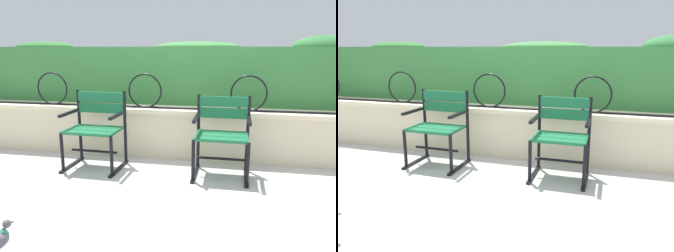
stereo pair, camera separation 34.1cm
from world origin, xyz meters
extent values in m
plane|color=#B7B5AF|center=(0.00, 0.00, 0.00)|extent=(60.00, 60.00, 0.00)
cube|color=beige|center=(0.00, 0.80, 0.28)|extent=(7.22, 0.35, 0.56)
cube|color=beige|center=(0.00, 0.80, 0.58)|extent=(7.22, 0.41, 0.05)
cylinder|color=black|center=(0.00, 0.73, 0.62)|extent=(6.68, 0.02, 0.02)
torus|color=black|center=(-1.64, 0.73, 0.82)|extent=(0.42, 0.02, 0.42)
torus|color=black|center=(-0.41, 0.73, 0.82)|extent=(0.42, 0.02, 0.42)
torus|color=black|center=(0.81, 0.73, 0.82)|extent=(0.42, 0.02, 0.42)
cube|color=#387A3D|center=(0.00, 1.24, 0.97)|extent=(7.08, 0.53, 0.73)
ellipsoid|color=#347434|center=(-2.01, 1.24, 1.34)|extent=(0.85, 0.47, 0.15)
ellipsoid|color=#3A783C|center=(0.15, 1.24, 1.34)|extent=(1.10, 0.47, 0.13)
ellipsoid|color=#337039|center=(1.72, 1.24, 1.34)|extent=(0.80, 0.47, 0.27)
cube|color=#19663D|center=(-0.87, 0.04, 0.44)|extent=(0.58, 0.14, 0.03)
cube|color=#19663D|center=(-0.86, 0.17, 0.44)|extent=(0.58, 0.14, 0.03)
cube|color=#19663D|center=(-0.86, 0.31, 0.44)|extent=(0.58, 0.14, 0.03)
cube|color=#19663D|center=(-0.86, 0.41, 0.78)|extent=(0.57, 0.05, 0.11)
cube|color=#19663D|center=(-0.86, 0.41, 0.65)|extent=(0.57, 0.05, 0.11)
cylinder|color=black|center=(-0.57, 0.40, 0.43)|extent=(0.04, 0.04, 0.85)
cylinder|color=black|center=(-0.58, -0.03, 0.22)|extent=(0.04, 0.04, 0.44)
cube|color=black|center=(-0.58, 0.16, 0.01)|extent=(0.06, 0.52, 0.02)
cube|color=black|center=(-0.58, 0.16, 0.62)|extent=(0.05, 0.40, 0.03)
cylinder|color=black|center=(-1.14, 0.42, 0.43)|extent=(0.04, 0.04, 0.85)
cylinder|color=black|center=(-1.16, -0.01, 0.22)|extent=(0.04, 0.04, 0.44)
cube|color=black|center=(-1.15, 0.18, 0.01)|extent=(0.06, 0.52, 0.02)
cube|color=black|center=(-1.15, 0.18, 0.62)|extent=(0.05, 0.40, 0.03)
cylinder|color=black|center=(-0.86, 0.17, 0.20)|extent=(0.54, 0.05, 0.03)
cube|color=#19663D|center=(0.54, 0.04, 0.44)|extent=(0.54, 0.13, 0.03)
cube|color=#19663D|center=(0.54, 0.18, 0.44)|extent=(0.54, 0.13, 0.03)
cube|color=#19663D|center=(0.54, 0.32, 0.44)|extent=(0.54, 0.13, 0.03)
cube|color=#19663D|center=(0.54, 0.42, 0.76)|extent=(0.53, 0.03, 0.11)
cube|color=#19663D|center=(0.54, 0.42, 0.64)|extent=(0.53, 0.03, 0.11)
cylinder|color=black|center=(0.81, 0.42, 0.42)|extent=(0.04, 0.04, 0.83)
cylinder|color=black|center=(0.81, -0.01, 0.22)|extent=(0.04, 0.04, 0.44)
cube|color=black|center=(0.81, 0.18, 0.01)|extent=(0.04, 0.52, 0.02)
cube|color=black|center=(0.81, 0.18, 0.62)|extent=(0.04, 0.40, 0.03)
cylinder|color=black|center=(0.28, 0.42, 0.42)|extent=(0.04, 0.04, 0.83)
cylinder|color=black|center=(0.27, -0.01, 0.22)|extent=(0.04, 0.04, 0.44)
cube|color=black|center=(0.27, 0.18, 0.01)|extent=(0.04, 0.52, 0.02)
cube|color=black|center=(0.27, 0.18, 0.62)|extent=(0.04, 0.40, 0.03)
cylinder|color=black|center=(0.54, 0.18, 0.20)|extent=(0.51, 0.03, 0.03)
cylinder|color=#2D6B56|center=(-0.80, -1.45, 0.14)|extent=(0.06, 0.07, 0.06)
sphere|color=#494951|center=(-0.79, -1.43, 0.20)|extent=(0.06, 0.06, 0.06)
cone|color=black|center=(-0.78, -1.40, 0.19)|extent=(0.02, 0.03, 0.01)
camera|label=1|loc=(0.64, -3.19, 1.33)|focal=35.82mm
camera|label=2|loc=(0.97, -3.11, 1.33)|focal=35.82mm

